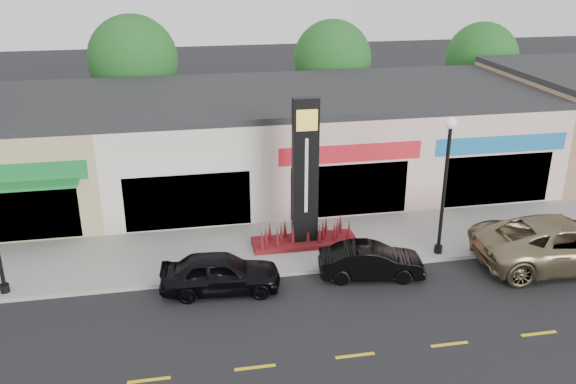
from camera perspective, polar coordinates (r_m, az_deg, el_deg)
name	(u,v)px	position (r m, az deg, el deg)	size (l,w,h in m)	color
ground	(243,311)	(20.76, -4.25, -11.05)	(120.00, 120.00, 0.00)	black
sidewalk	(230,250)	(24.48, -5.45, -5.44)	(52.00, 4.30, 0.15)	gray
curb	(236,278)	(22.51, -4.89, -8.02)	(52.00, 0.20, 0.15)	gray
shop_beige	(32,152)	(30.90, -22.86, 3.44)	(7.00, 10.85, 4.80)	tan
shop_cream	(183,144)	(30.16, -9.78, 4.45)	(7.00, 10.01, 4.80)	silver
shop_pink_w	(323,136)	(31.01, 3.29, 5.22)	(7.00, 10.01, 4.80)	#C69F96
shop_pink_e	(452,129)	(33.35, 15.11, 5.68)	(7.00, 10.01, 4.80)	#C69F96
shop_tan	(573,118)	(36.83, 25.11, 6.26)	(7.00, 10.01, 5.30)	#916954
tree_rear_west	(133,60)	(37.42, -14.31, 11.91)	(5.20, 5.20, 7.83)	#382619
tree_rear_mid	(332,59)	(38.65, 4.17, 12.30)	(4.80, 4.80, 7.29)	#382619
tree_rear_east	(482,58)	(42.33, 17.67, 11.84)	(4.60, 4.60, 6.94)	#382619
lamp_east_near	(446,173)	(23.44, 14.56, 1.74)	(0.44, 0.44, 5.47)	black
pylon_sign	(305,195)	(23.82, 1.59, -0.30)	(4.20, 1.30, 6.00)	#500D19
car_black_sedan	(220,273)	(21.60, -6.35, -7.51)	(4.19, 1.68, 1.43)	black
car_black_conv	(371,261)	(22.58, 7.79, -6.45)	(3.81, 1.33, 1.25)	black
car_gold_suv	(563,243)	(25.27, 24.36, -4.35)	(6.70, 3.09, 1.86)	#847454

